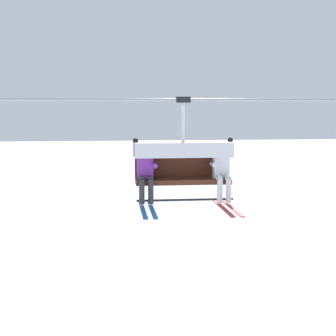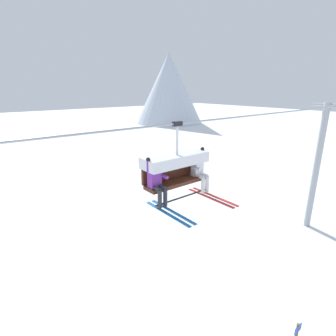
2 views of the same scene
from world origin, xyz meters
name	(u,v)px [view 1 (image 1 of 2)]	position (x,y,z in m)	size (l,w,h in m)	color
lift_cable	(286,100)	(1.24, -0.80, 7.37)	(20.60, 0.05, 0.05)	#9EA3A8
chairlift_chair	(183,156)	(-0.88, -0.73, 6.23)	(1.97, 0.74, 2.06)	#512819
skier_purple	(145,171)	(-1.65, -0.94, 5.96)	(0.48, 1.70, 1.34)	purple
skier_white	(222,170)	(-0.10, -0.94, 5.96)	(0.48, 1.70, 1.34)	silver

